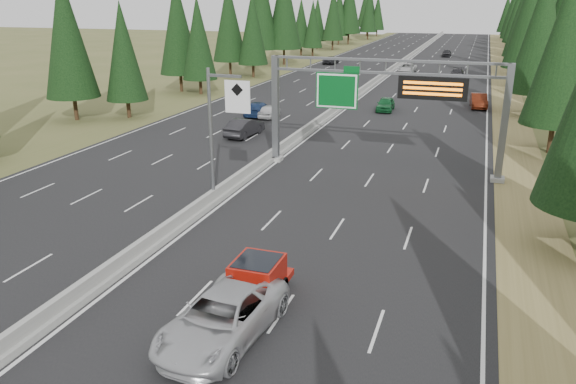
{
  "coord_description": "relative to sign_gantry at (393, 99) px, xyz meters",
  "views": [
    {
      "loc": [
        14.41,
        -3.57,
        11.7
      ],
      "look_at": [
        6.41,
        20.0,
        3.12
      ],
      "focal_mm": 35.0,
      "sensor_mm": 36.0,
      "label": 1
    }
  ],
  "objects": [
    {
      "name": "median_barrier",
      "position": [
        -8.92,
        45.12,
        -4.85
      ],
      "size": [
        0.7,
        260.0,
        0.85
      ],
      "color": "gray",
      "rests_on": "road"
    },
    {
      "name": "car_ahead_white",
      "position": [
        -6.15,
        57.34,
        -4.42
      ],
      "size": [
        2.79,
        5.61,
        1.53
      ],
      "primitive_type": "imported",
      "rotation": [
        0.0,
        0.0,
        -0.05
      ],
      "color": "#BEBEBE",
      "rests_on": "road"
    },
    {
      "name": "shoulder_right",
      "position": [
        8.88,
        45.12,
        -5.24
      ],
      "size": [
        3.6,
        260.0,
        0.06
      ],
      "primitive_type": "cube",
      "color": "olive",
      "rests_on": "ground"
    },
    {
      "name": "sign_gantry",
      "position": [
        0.0,
        0.0,
        0.0
      ],
      "size": [
        16.75,
        0.98,
        7.8
      ],
      "color": "slate",
      "rests_on": "road"
    },
    {
      "name": "car_onc_far",
      "position": [
        -21.6,
        66.67,
        -4.49
      ],
      "size": [
        2.44,
        5.06,
        1.39
      ],
      "primitive_type": "imported",
      "rotation": [
        0.0,
        0.0,
        3.17
      ],
      "color": "black",
      "rests_on": "road"
    },
    {
      "name": "hov_sign_pole",
      "position": [
        -8.33,
        -9.92,
        -0.54
      ],
      "size": [
        2.8,
        0.5,
        8.0
      ],
      "color": "slate",
      "rests_on": "road"
    },
    {
      "name": "car_onc_white",
      "position": [
        -14.79,
        15.29,
        -4.51
      ],
      "size": [
        1.83,
        4.05,
        1.35
      ],
      "primitive_type": "imported",
      "rotation": [
        0.0,
        0.0,
        3.2
      ],
      "color": "silver",
      "rests_on": "road"
    },
    {
      "name": "car_ahead_dkgrey",
      "position": [
        1.97,
        53.72,
        -4.49
      ],
      "size": [
        2.06,
        4.83,
        1.39
      ],
      "primitive_type": "imported",
      "rotation": [
        0.0,
        0.0,
        -0.02
      ],
      "color": "black",
      "rests_on": "road"
    },
    {
      "name": "car_onc_near",
      "position": [
        -13.96,
        6.77,
        -4.39
      ],
      "size": [
        2.11,
        5.0,
        1.61
      ],
      "primitive_type": "imported",
      "rotation": [
        0.0,
        0.0,
        3.06
      ],
      "color": "black",
      "rests_on": "road"
    },
    {
      "name": "tree_row_right",
      "position": [
        13.35,
        35.13,
        3.99
      ],
      "size": [
        11.94,
        239.27,
        18.66
      ],
      "color": "black",
      "rests_on": "ground"
    },
    {
      "name": "red_pickup",
      "position": [
        -2.19,
        -20.07,
        -4.22
      ],
      "size": [
        1.92,
        5.37,
        1.75
      ],
      "color": "black",
      "rests_on": "road"
    },
    {
      "name": "shoulder_left",
      "position": [
        -26.72,
        45.12,
        -5.24
      ],
      "size": [
        3.6,
        260.0,
        0.06
      ],
      "primitive_type": "cube",
      "color": "#4C5427",
      "rests_on": "ground"
    },
    {
      "name": "car_ahead_green",
      "position": [
        -4.05,
        22.86,
        -4.45
      ],
      "size": [
        1.91,
        4.38,
        1.47
      ],
      "primitive_type": "imported",
      "rotation": [
        0.0,
        0.0,
        0.04
      ],
      "color": "#145729",
      "rests_on": "road"
    },
    {
      "name": "car_ahead_dkred",
      "position": [
        5.58,
        27.95,
        -4.4
      ],
      "size": [
        2.08,
        4.94,
        1.59
      ],
      "primitive_type": "imported",
      "rotation": [
        0.0,
        0.0,
        0.08
      ],
      "color": "#50190B",
      "rests_on": "road"
    },
    {
      "name": "tree_row_left",
      "position": [
        -31.33,
        27.91,
        4.22
      ],
      "size": [
        11.67,
        240.64,
        18.96
      ],
      "color": "black",
      "rests_on": "ground"
    },
    {
      "name": "road",
      "position": [
        -8.92,
        45.12,
        -5.23
      ],
      "size": [
        32.0,
        260.0,
        0.08
      ],
      "primitive_type": "cube",
      "color": "black",
      "rests_on": "ground"
    },
    {
      "name": "car_ahead_far",
      "position": [
        -1.85,
        88.13,
        -4.42
      ],
      "size": [
        1.86,
        4.52,
        1.53
      ],
      "primitive_type": "imported",
      "rotation": [
        0.0,
        0.0,
        0.01
      ],
      "color": "black",
      "rests_on": "road"
    },
    {
      "name": "car_onc_blue",
      "position": [
        -16.22,
        15.75,
        -4.46
      ],
      "size": [
        2.35,
        5.16,
        1.46
      ],
      "primitive_type": "imported",
      "rotation": [
        0.0,
        0.0,
        3.2
      ],
      "color": "navy",
      "rests_on": "road"
    },
    {
      "name": "silver_minivan",
      "position": [
        -2.34,
        -22.66,
        -4.33
      ],
      "size": [
        3.41,
        6.44,
        1.73
      ],
      "primitive_type": "imported",
      "rotation": [
        0.0,
        0.0,
        -0.09
      ],
      "color": "#AEAFB3",
      "rests_on": "road"
    }
  ]
}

